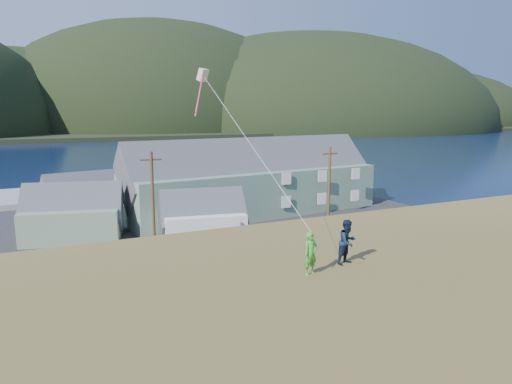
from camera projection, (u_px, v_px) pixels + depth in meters
The scene contains 15 objects.
ground at pixel (178, 281), 34.44m from camera, with size 900.00×900.00×0.00m, color #0A1638.
grass_strip at pixel (185, 290), 32.65m from camera, with size 110.00×8.00×0.10m, color #4C3D19.
waterfront_lot at pixel (135, 229), 49.56m from camera, with size 72.00×36.00×0.12m, color #28282B.
wharf at pixel (64, 195), 67.43m from camera, with size 26.00×14.00×0.90m, color gray.
far_shore at pixel (52, 128), 327.98m from camera, with size 900.00×320.00×2.00m, color black.
far_hills at pixel (113, 128), 297.75m from camera, with size 760.00×265.00×143.00m.
lodge at pixel (254, 179), 56.70m from camera, with size 33.30×12.60×11.43m.
shed_palegreen_near at pixel (73, 214), 45.20m from camera, with size 10.61×8.01×6.88m.
shed_white at pixel (203, 219), 43.95m from camera, with size 8.83×6.62×6.41m.
shed_palegreen_far at pixel (90, 197), 54.46m from camera, with size 11.12×7.81×6.80m.
utility_poles at pixel (151, 219), 34.34m from camera, with size 34.72×0.24×9.61m.
parked_cars at pixel (69, 219), 50.62m from camera, with size 23.52×11.40×1.57m.
kite_flyer_green at pixel (311, 254), 15.27m from camera, with size 0.54×0.35×1.48m, color green.
kite_flyer_navy at pixel (348, 242), 16.37m from camera, with size 0.79×0.62×1.63m, color #131E35.
kite_rig at pixel (204, 80), 20.20m from camera, with size 1.18×4.11×9.49m.
Camera 1 is at (-8.67, -32.13, 12.62)m, focal length 32.00 mm.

